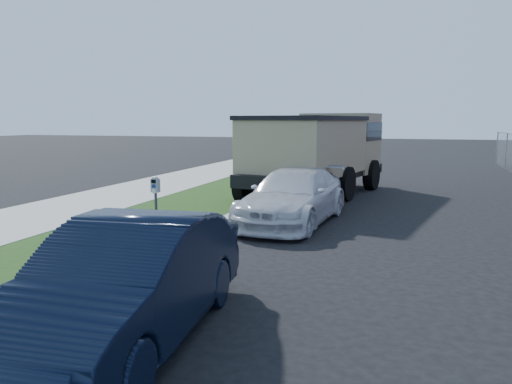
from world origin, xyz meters
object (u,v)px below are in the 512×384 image
(parking_meter, at_px, (156,193))
(white_wagon, at_px, (293,196))
(dump_truck, at_px, (319,149))
(navy_sedan, at_px, (128,283))

(parking_meter, relative_size, white_wagon, 0.28)
(dump_truck, bearing_deg, white_wagon, -75.78)
(navy_sedan, bearing_deg, white_wagon, 82.94)
(parking_meter, height_order, navy_sedan, navy_sedan)
(white_wagon, distance_m, navy_sedan, 6.91)
(navy_sedan, distance_m, dump_truck, 11.66)
(parking_meter, relative_size, dump_truck, 0.17)
(navy_sedan, xyz_separation_m, dump_truck, (-0.05, 11.63, 0.82))
(parking_meter, height_order, dump_truck, dump_truck)
(white_wagon, bearing_deg, navy_sedan, -86.68)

